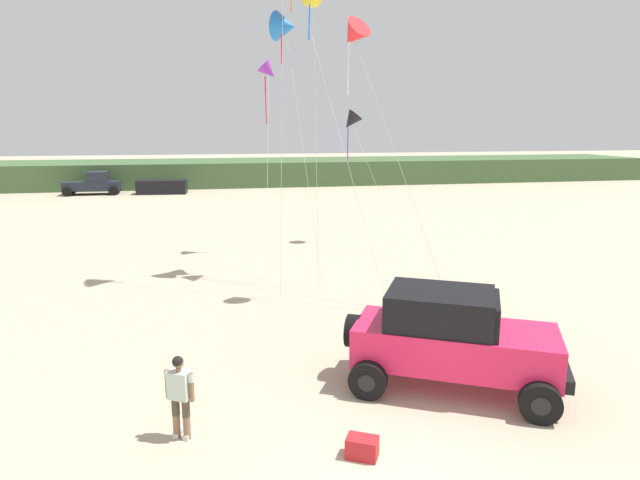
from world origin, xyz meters
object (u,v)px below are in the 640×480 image
(person_watching, at_px, (180,392))
(kite_green_box, at_px, (353,35))
(cooler_box, at_px, (362,447))
(kite_purple_stunt, at_px, (269,72))
(kite_yellow_diamond, at_px, (351,121))
(kite_black_sled, at_px, (285,27))
(distant_pickup, at_px, (94,184))
(jeep, at_px, (452,337))
(distant_sedan, at_px, (162,187))

(person_watching, distance_m, kite_green_box, 12.21)
(person_watching, height_order, kite_green_box, kite_green_box)
(cooler_box, distance_m, kite_purple_stunt, 18.42)
(kite_yellow_diamond, height_order, kite_black_sled, kite_black_sled)
(distant_pickup, xyz_separation_m, kite_green_box, (14.73, -32.42, 7.69))
(distant_pickup, bearing_deg, person_watching, -76.80)
(cooler_box, relative_size, kite_purple_stunt, 0.06)
(kite_black_sled, height_order, kite_purple_stunt, kite_black_sled)
(person_watching, height_order, kite_black_sled, kite_black_sled)
(kite_purple_stunt, bearing_deg, kite_black_sled, -85.98)
(kite_black_sled, bearing_deg, kite_yellow_diamond, 53.75)
(cooler_box, relative_size, kite_green_box, 0.06)
(jeep, distance_m, distant_sedan, 39.86)
(distant_sedan, bearing_deg, person_watching, -80.68)
(person_watching, relative_size, cooler_box, 2.98)
(kite_black_sled, distance_m, kite_purple_stunt, 4.03)
(jeep, relative_size, distant_sedan, 1.19)
(person_watching, relative_size, kite_purple_stunt, 0.19)
(kite_purple_stunt, bearing_deg, kite_green_box, -75.44)
(cooler_box, bearing_deg, person_watching, -173.39)
(kite_yellow_diamond, bearing_deg, distant_pickup, 125.89)
(jeep, height_order, cooler_box, jeep)
(person_watching, bearing_deg, jeep, 9.27)
(person_watching, relative_size, distant_sedan, 0.40)
(cooler_box, height_order, distant_pickup, distant_pickup)
(person_watching, relative_size, kite_black_sled, 0.16)
(cooler_box, height_order, kite_green_box, kite_green_box)
(distant_pickup, height_order, distant_sedan, distant_pickup)
(kite_green_box, xyz_separation_m, kite_black_sled, (-1.67, 3.66, 0.82))
(person_watching, height_order, distant_pickup, distant_pickup)
(distant_pickup, xyz_separation_m, kite_yellow_diamond, (16.96, -23.44, 5.11))
(person_watching, xyz_separation_m, kite_black_sled, (3.61, 11.53, 8.51))
(person_watching, distance_m, kite_purple_stunt, 17.29)
(jeep, height_order, distant_sedan, jeep)
(jeep, xyz_separation_m, person_watching, (-5.87, -0.96, -0.26))
(distant_pickup, distance_m, kite_purple_stunt, 28.95)
(kite_green_box, relative_size, kite_yellow_diamond, 1.39)
(jeep, relative_size, kite_green_box, 0.54)
(distant_sedan, relative_size, kite_purple_stunt, 0.48)
(distant_pickup, xyz_separation_m, kite_black_sled, (13.06, -28.75, 8.51))
(jeep, height_order, kite_purple_stunt, kite_purple_stunt)
(distant_pickup, bearing_deg, distant_sedan, -6.40)
(jeep, bearing_deg, distant_sedan, 103.89)
(jeep, xyz_separation_m, distant_pickup, (-15.31, 39.33, -0.26))
(distant_sedan, bearing_deg, cooler_box, -76.43)
(jeep, relative_size, person_watching, 3.00)
(kite_green_box, xyz_separation_m, kite_purple_stunt, (-1.94, 7.47, -0.45))
(jeep, distance_m, kite_green_box, 10.16)
(kite_purple_stunt, bearing_deg, distant_pickup, 117.15)
(kite_yellow_diamond, bearing_deg, kite_green_box, -103.92)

